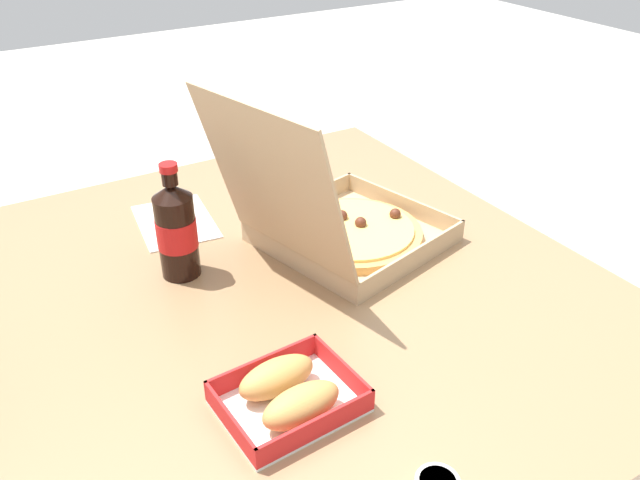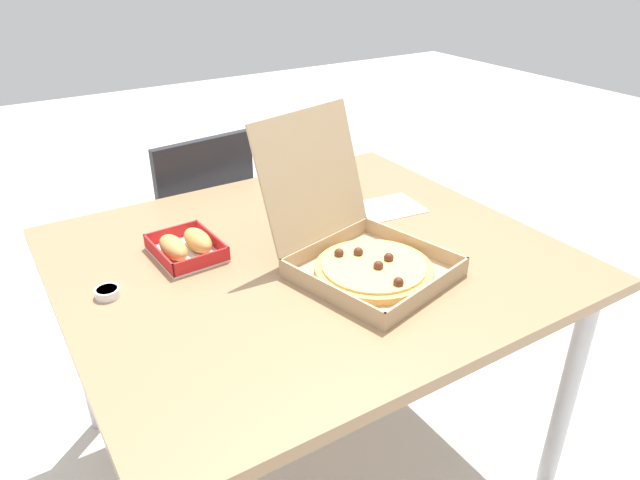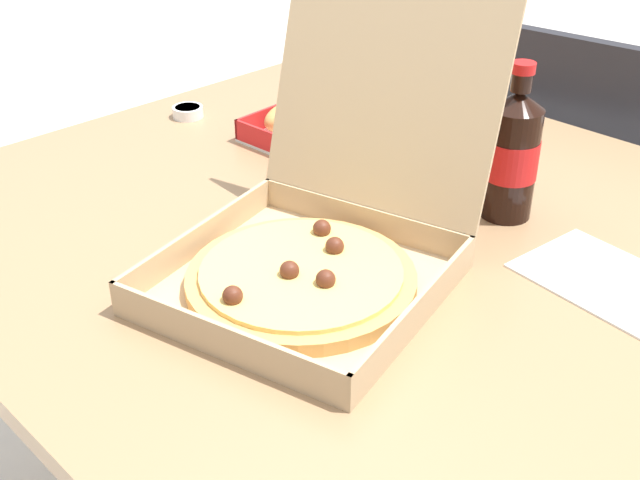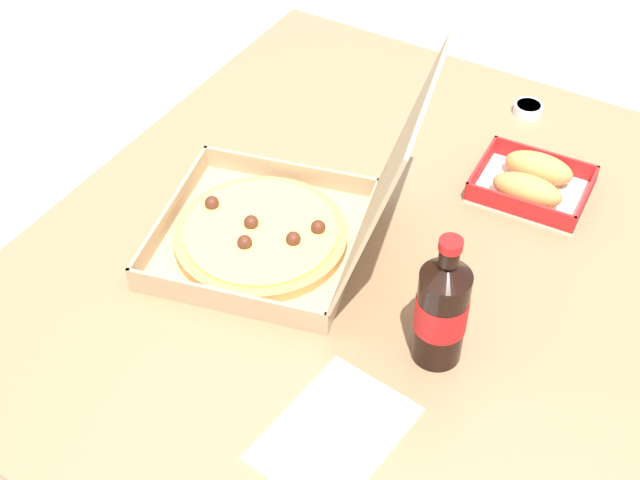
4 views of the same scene
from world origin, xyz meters
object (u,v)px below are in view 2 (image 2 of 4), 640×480
at_px(pizza_box_open, 362,252).
at_px(bread_side_box, 186,246).
at_px(cola_bottle, 320,186).
at_px(paper_menu, 385,208).
at_px(dipping_sauce_cup, 107,292).
at_px(chair, 195,223).

xyz_separation_m(pizza_box_open, bread_side_box, (-0.33, 0.30, -0.02)).
height_order(cola_bottle, paper_menu, cola_bottle).
relative_size(cola_bottle, paper_menu, 1.07).
distance_m(cola_bottle, dipping_sauce_cup, 0.64).
distance_m(cola_bottle, paper_menu, 0.22).
distance_m(bread_side_box, paper_menu, 0.60).
relative_size(chair, bread_side_box, 4.20).
xyz_separation_m(chair, pizza_box_open, (0.09, -0.91, 0.28)).
distance_m(chair, cola_bottle, 0.71).
xyz_separation_m(pizza_box_open, cola_bottle, (0.07, 0.31, 0.05)).
distance_m(pizza_box_open, bread_side_box, 0.45).
bearing_deg(chair, cola_bottle, -74.66).
bearing_deg(bread_side_box, dipping_sauce_cup, -158.06).
xyz_separation_m(chair, paper_menu, (0.36, -0.66, 0.23)).
bearing_deg(pizza_box_open, bread_side_box, 138.20).
relative_size(bread_side_box, dipping_sauce_cup, 3.53).
xyz_separation_m(pizza_box_open, paper_menu, (0.27, 0.25, -0.05)).
height_order(chair, dipping_sauce_cup, chair).
relative_size(bread_side_box, paper_menu, 0.94).
relative_size(chair, pizza_box_open, 1.74).
bearing_deg(pizza_box_open, chair, 95.86).
distance_m(pizza_box_open, cola_bottle, 0.32).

